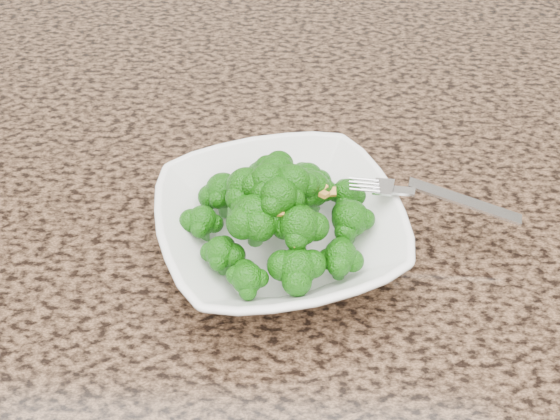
# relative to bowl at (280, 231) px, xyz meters

# --- Properties ---
(granite_counter) EXTENTS (1.64, 1.04, 0.03)m
(granite_counter) POSITION_rel_bowl_xyz_m (-0.15, 0.00, -0.04)
(granite_counter) COLOR brown
(granite_counter) RESTS_ON cabinet
(bowl) EXTENTS (0.26, 0.26, 0.05)m
(bowl) POSITION_rel_bowl_xyz_m (0.00, 0.00, 0.00)
(bowl) COLOR white
(bowl) RESTS_ON granite_counter
(broccoli_pile) EXTENTS (0.18, 0.18, 0.06)m
(broccoli_pile) POSITION_rel_bowl_xyz_m (0.00, 0.00, 0.06)
(broccoli_pile) COLOR #17620B
(broccoli_pile) RESTS_ON bowl
(garlic_topping) EXTENTS (0.11, 0.11, 0.01)m
(garlic_topping) POSITION_rel_bowl_xyz_m (0.00, 0.00, 0.09)
(garlic_topping) COLOR gold
(garlic_topping) RESTS_ON broccoli_pile
(fork) EXTENTS (0.17, 0.06, 0.01)m
(fork) POSITION_rel_bowl_xyz_m (0.11, 0.02, 0.03)
(fork) COLOR silver
(fork) RESTS_ON bowl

